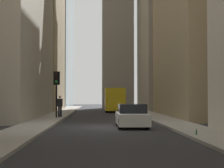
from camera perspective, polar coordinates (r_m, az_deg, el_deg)
ground_plane at (r=23.38m, az=-0.52°, el=-6.45°), size 135.00×135.00×0.00m
sidewalk_right at (r=23.67m, az=-11.54°, el=-6.18°), size 90.00×2.20×0.14m
sidewalk_left at (r=23.93m, az=10.38°, el=-6.14°), size 90.00×2.20×0.14m
building_left_far at (r=55.65m, az=9.69°, el=10.63°), size 13.70×10.50×27.73m
delivery_truck at (r=46.05m, az=0.37°, el=-2.37°), size 6.46×2.25×2.84m
sedan_white at (r=23.17m, az=2.97°, el=-4.84°), size 4.30×1.78×1.42m
traffic_light_midblock at (r=31.66m, az=-8.27°, el=0.06°), size 0.43×0.52×3.79m
pedestrian at (r=32.55m, az=-7.76°, el=-3.15°), size 0.26×0.44×1.80m
discarded_bottle at (r=17.67m, az=12.46°, el=-7.08°), size 0.07×0.07×0.27m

